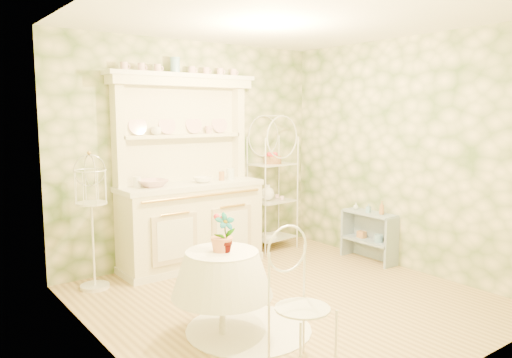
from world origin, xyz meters
TOP-DOWN VIEW (x-y plane):
  - floor at (0.00, 0.00)m, footprint 3.60×3.60m
  - ceiling at (0.00, 0.00)m, footprint 3.60×3.60m
  - wall_left at (-1.80, 0.00)m, footprint 3.60×3.60m
  - wall_right at (1.80, 0.00)m, footprint 3.60×3.60m
  - wall_back at (0.00, 1.80)m, footprint 3.60×3.60m
  - wall_front at (0.00, -1.80)m, footprint 3.60×3.60m
  - kitchen_dresser at (-0.20, 1.52)m, footprint 1.87×0.61m
  - bakers_rack at (1.08, 1.58)m, footprint 0.59×0.45m
  - side_shelf at (1.68, 0.39)m, footprint 0.31×0.73m
  - round_table at (-0.94, -0.29)m, footprint 0.85×0.85m
  - cafe_chair at (-0.78, -1.09)m, footprint 0.39×0.39m
  - birdcage_stand at (-1.41, 1.45)m, footprint 0.34×0.34m
  - floor_basket at (-0.33, 0.30)m, footprint 0.45×0.45m
  - lace_rug at (-0.71, -0.34)m, footprint 1.28×1.28m
  - bowl_floral at (-0.69, 1.51)m, footprint 0.35×0.35m
  - bowl_white at (-0.07, 1.47)m, footprint 0.26×0.26m
  - cup_left at (-0.55, 1.68)m, footprint 0.13×0.13m
  - cup_right at (0.16, 1.68)m, footprint 0.11×0.11m
  - potted_geranium at (-0.94, -0.34)m, footprint 0.19×0.15m
  - bottle_amber at (1.68, 0.21)m, footprint 0.07×0.07m
  - bottle_blue at (1.63, 0.37)m, footprint 0.06×0.06m
  - bottle_glass at (1.68, 0.62)m, footprint 0.09×0.09m

SIDE VIEW (x-z plane):
  - floor at x=0.00m, z-range 0.00..0.00m
  - lace_rug at x=-0.71m, z-range 0.00..0.01m
  - floor_basket at x=-0.33m, z-range 0.00..0.23m
  - side_shelf at x=1.68m, z-range 0.00..0.61m
  - round_table at x=-0.94m, z-range 0.00..0.77m
  - cafe_chair at x=-0.78m, z-range 0.00..0.80m
  - bottle_glass at x=1.68m, z-range 0.60..0.69m
  - bottle_blue at x=1.63m, z-range 0.60..0.71m
  - birdcage_stand at x=-1.41m, z-range 0.00..1.36m
  - bottle_amber at x=1.68m, z-range 0.60..0.76m
  - potted_geranium at x=-0.94m, z-range 0.69..1.01m
  - bakers_rack at x=1.08m, z-range 0.00..1.78m
  - bowl_floral at x=-0.69m, z-range 0.98..1.06m
  - bowl_white at x=-0.07m, z-range 0.98..1.05m
  - kitchen_dresser at x=-0.20m, z-range 0.00..2.29m
  - wall_left at x=-1.80m, z-range 1.35..1.35m
  - wall_right at x=1.80m, z-range 1.35..1.35m
  - wall_back at x=0.00m, z-range 1.35..1.35m
  - wall_front at x=0.00m, z-range 1.35..1.35m
  - cup_left at x=-0.55m, z-range 1.56..1.66m
  - cup_right at x=0.16m, z-range 1.56..1.66m
  - ceiling at x=0.00m, z-range 2.70..2.70m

